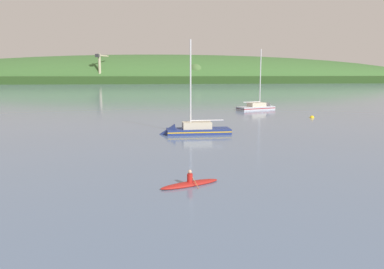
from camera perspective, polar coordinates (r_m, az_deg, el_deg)
name	(u,v)px	position (r m, az deg, el deg)	size (l,w,h in m)	color
far_shoreline_hill	(168,81)	(285.80, -3.59, 7.82)	(514.57, 133.50, 38.80)	#27431B
dockside_crane	(100,69)	(245.26, -13.40, 9.33)	(6.70, 12.08, 17.87)	#4C4C51
sailboat_near_mooring	(190,132)	(40.72, -0.31, 0.30)	(7.62, 2.71, 10.84)	navy
sailboat_outer_reach	(260,109)	(68.32, 9.98, 3.78)	(7.74, 5.19, 11.46)	#ADB2BC
canoe_with_paddler	(190,184)	(22.29, -0.31, -7.25)	(3.69, 2.34, 1.02)	maroon
mooring_buoy_off_fishing_boat	(312,118)	(58.09, 17.24, 2.38)	(0.63, 0.63, 0.71)	yellow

